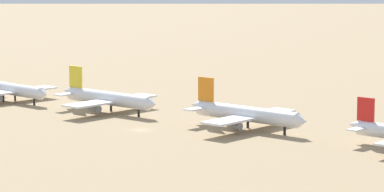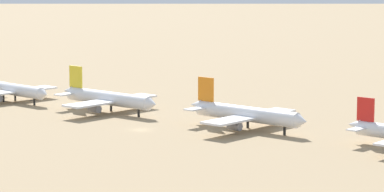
{
  "view_description": "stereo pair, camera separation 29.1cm",
  "coord_description": "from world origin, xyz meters",
  "views": [
    {
      "loc": [
        153.1,
        -196.52,
        44.05
      ],
      "look_at": [
        -1.09,
        25.35,
        6.0
      ],
      "focal_mm": 89.81,
      "sensor_mm": 36.0,
      "label": 1
    },
    {
      "loc": [
        153.34,
        -196.36,
        44.05
      ],
      "look_at": [
        -1.09,
        25.35,
        6.0
      ],
      "focal_mm": 89.81,
      "sensor_mm": 36.0,
      "label": 2
    }
  ],
  "objects": [
    {
      "name": "parked_jet_orange_3",
      "position": [
        22.45,
        16.23,
        4.2
      ],
      "size": [
        38.8,
        32.85,
        12.81
      ],
      "rotation": [
        0.0,
        0.0,
        -0.11
      ],
      "color": "white",
      "rests_on": "ground"
    },
    {
      "name": "parked_jet_yellow_2",
      "position": [
        -25.95,
        17.76,
        4.19
      ],
      "size": [
        38.68,
        32.73,
        12.77
      ],
      "rotation": [
        0.0,
        0.0,
        -0.11
      ],
      "color": "white",
      "rests_on": "ground"
    },
    {
      "name": "ground",
      "position": [
        0.0,
        0.0,
        0.0
      ],
      "size": [
        4000.0,
        4000.0,
        0.0
      ],
      "primitive_type": "plane",
      "color": "#9E8460"
    },
    {
      "name": "parked_jet_yellow_1",
      "position": [
        -65.27,
        17.4,
        3.91
      ],
      "size": [
        36.05,
        30.63,
        11.92
      ],
      "rotation": [
        0.0,
        0.0,
        -0.15
      ],
      "color": "white",
      "rests_on": "ground"
    }
  ]
}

